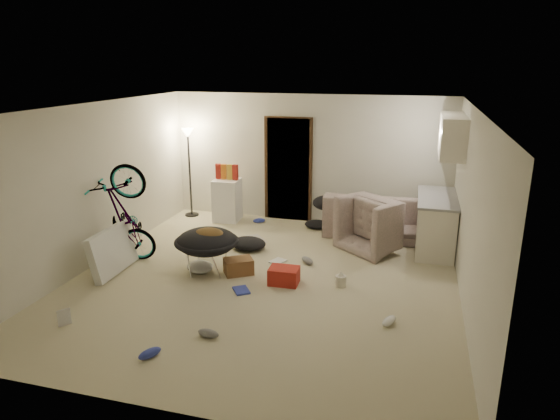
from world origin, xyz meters
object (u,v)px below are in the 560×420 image
(armchair, at_px, (382,228))
(drink_case_b, at_px, (284,276))
(kitchen_counter, at_px, (435,224))
(tv_box, at_px, (112,251))
(floor_lamp, at_px, (189,153))
(mini_fridge, at_px, (227,200))
(drink_case_a, at_px, (239,266))
(saucer_chair, at_px, (207,247))
(sofa, at_px, (378,220))
(bicycle, at_px, (127,236))
(juicer, at_px, (341,280))

(armchair, bearing_deg, drink_case_b, 95.90)
(kitchen_counter, xyz_separation_m, tv_box, (-4.73, -2.34, -0.10))
(floor_lamp, height_order, armchair, floor_lamp)
(mini_fridge, xyz_separation_m, drink_case_a, (1.12, -2.45, -0.30))
(floor_lamp, relative_size, drink_case_a, 4.34)
(kitchen_counter, bearing_deg, floor_lamp, 172.34)
(kitchen_counter, height_order, saucer_chair, kitchen_counter)
(saucer_chair, xyz_separation_m, tv_box, (-1.39, -0.37, -0.07))
(saucer_chair, bearing_deg, sofa, 45.93)
(floor_lamp, height_order, bicycle, floor_lamp)
(floor_lamp, height_order, sofa, floor_lamp)
(drink_case_b, xyz_separation_m, juicer, (0.81, 0.13, -0.03))
(mini_fridge, distance_m, drink_case_a, 2.71)
(mini_fridge, relative_size, drink_case_b, 1.99)
(floor_lamp, distance_m, drink_case_b, 4.01)
(sofa, bearing_deg, saucer_chair, 42.95)
(floor_lamp, height_order, drink_case_b, floor_lamp)
(mini_fridge, bearing_deg, drink_case_a, -68.00)
(juicer, bearing_deg, kitchen_counter, 55.76)
(mini_fridge, xyz_separation_m, tv_box, (-0.74, -2.89, -0.08))
(sofa, relative_size, armchair, 1.90)
(drink_case_a, bearing_deg, armchair, 7.62)
(bicycle, distance_m, saucer_chair, 1.39)
(kitchen_counter, relative_size, drink_case_a, 3.60)
(kitchen_counter, relative_size, juicer, 6.58)
(sofa, relative_size, saucer_chair, 2.03)
(sofa, bearing_deg, drink_case_b, 62.85)
(tv_box, bearing_deg, armchair, 28.06)
(bicycle, height_order, tv_box, bicycle)
(mini_fridge, distance_m, tv_box, 2.99)
(saucer_chair, xyz_separation_m, drink_case_a, (0.47, 0.08, -0.29))
(saucer_chair, distance_m, drink_case_a, 0.56)
(sofa, distance_m, drink_case_a, 3.01)
(sofa, distance_m, juicer, 2.40)
(drink_case_a, relative_size, drink_case_b, 0.99)
(armchair, bearing_deg, drink_case_a, 80.07)
(saucer_chair, bearing_deg, kitchen_counter, 30.62)
(drink_case_b, bearing_deg, juicer, 7.74)
(sofa, distance_m, mini_fridge, 3.01)
(drink_case_b, bearing_deg, tv_box, -175.52)
(floor_lamp, distance_m, sofa, 3.98)
(bicycle, distance_m, drink_case_a, 1.89)
(saucer_chair, distance_m, tv_box, 1.44)
(mini_fridge, height_order, drink_case_a, mini_fridge)
(kitchen_counter, xyz_separation_m, saucer_chair, (-3.34, -1.98, -0.03))
(drink_case_b, relative_size, juicer, 1.85)
(armchair, relative_size, bicycle, 0.62)
(armchair, relative_size, juicer, 4.53)
(bicycle, height_order, saucer_chair, bicycle)
(floor_lamp, height_order, tv_box, floor_lamp)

